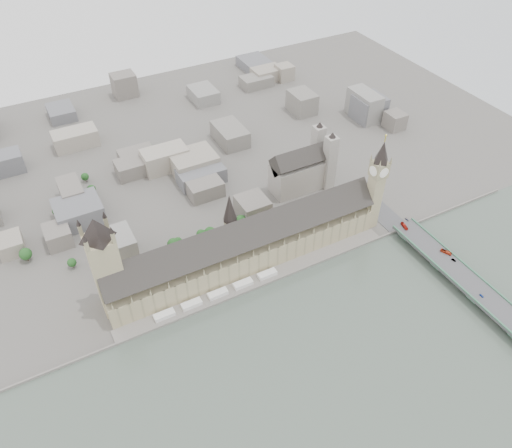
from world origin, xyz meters
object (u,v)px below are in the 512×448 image
red_bus_north (404,226)px  red_bus_south (446,252)px  victoria_tower (105,261)px  palace_of_westminster (244,245)px  car_silver (454,260)px  car_approach (407,220)px  westminster_bridge (454,273)px  car_blue (482,296)px  elizabeth_tower (377,179)px  westminster_abbey (303,169)px

red_bus_north → red_bus_south: bearing=-65.8°
victoria_tower → palace_of_westminster: bearing=-3.0°
car_silver → car_approach: (0.07, 64.84, -0.03)m
westminster_bridge → car_blue: 34.84m
red_bus_south → car_silver: bearing=-118.3°
palace_of_westminster → westminster_bridge: 195.05m
car_silver → westminster_bridge: bearing=-140.4°
red_bus_north → palace_of_westminster: bearing=177.8°
elizabeth_tower → car_silver: 103.01m
red_bus_south → car_approach: red_bus_south is taller
westminster_abbey → red_bus_north: 125.78m
car_silver → red_bus_south: bearing=71.0°
car_blue → car_silver: bearing=71.9°
palace_of_westminster → westminster_abbey: westminster_abbey is taller
elizabeth_tower → westminster_abbey: bearing=107.3°
victoria_tower → red_bus_north: bearing=-9.4°
westminster_bridge → car_blue: bearing=-96.3°
palace_of_westminster → car_blue: palace_of_westminster is taller
westminster_bridge → car_blue: car_blue is taller
westminster_bridge → westminster_abbey: westminster_abbey is taller
palace_of_westminster → victoria_tower: victoria_tower is taller
victoria_tower → westminster_bridge: (284.00, -113.50, -50.08)m
palace_of_westminster → car_approach: (168.34, -33.31, -11.78)m
westminster_bridge → red_bus_south: size_ratio=30.62×
red_bus_south → elizabeth_tower: bearing=87.3°
car_silver → elizabeth_tower: bearing=93.6°
victoria_tower → red_bus_north: 287.88m
palace_of_westminster → westminster_abbey: (110.92, 75.30, 2.38)m
car_approach → elizabeth_tower: bearing=137.0°
westminster_abbey → red_bus_south: westminster_abbey is taller
red_bus_south → car_silver: 10.86m
palace_of_westminster → victoria_tower: size_ratio=2.65×
palace_of_westminster → westminster_bridge: palace_of_westminster is taller
palace_of_westminster → elizabeth_tower: elizabeth_tower is taller
elizabeth_tower → car_blue: 139.43m
westminster_abbey → car_silver: (57.34, -173.45, -14.12)m
westminster_bridge → red_bus_north: 67.34m
car_blue → palace_of_westminster: bearing=133.2°
westminster_bridge → palace_of_westminster: bearing=146.5°
elizabeth_tower → red_bus_north: elizabeth_tower is taller
palace_of_westminster → red_bus_south: (168.90, -87.34, -10.98)m
car_approach → car_blue: bearing=-102.9°
victoria_tower → car_silver: 311.65m
westminster_bridge → red_bus_south: red_bus_south is taller
westminster_bridge → westminster_abbey: 190.56m
palace_of_westminster → car_approach: 172.01m
elizabeth_tower → red_bus_north: bearing=-54.0°
car_blue → westminster_bridge: bearing=78.7°
red_bus_south → red_bus_north: bearing=77.2°
westminster_abbey → red_bus_north: (47.82, -115.56, -13.34)m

